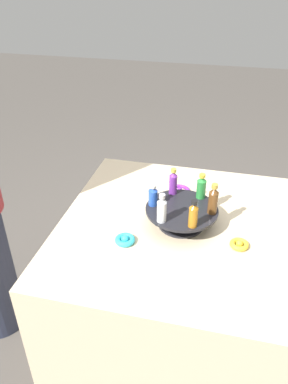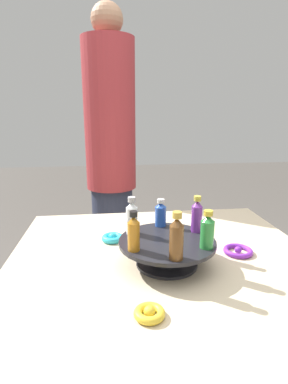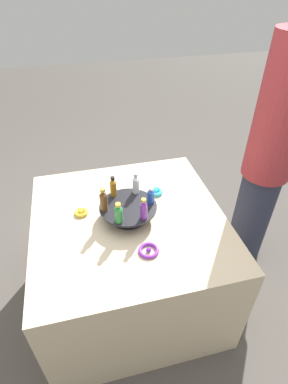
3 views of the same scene
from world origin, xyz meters
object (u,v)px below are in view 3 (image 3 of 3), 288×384
at_px(bottle_blue, 151,196).
at_px(bottle_amber, 113,187).
at_px(bottle_purple, 144,209).
at_px(ribbon_bow_gold, 81,212).
at_px(display_stand, 128,210).
at_px(bottle_green, 119,213).
at_px(bottle_brown, 103,200).
at_px(person_figure, 270,154).
at_px(ribbon_bow_purple, 149,250).
at_px(ribbon_bow_teal, 156,192).
at_px(bottle_clear, 136,184).

distance_m(bottle_blue, bottle_amber, 0.22).
bearing_deg(bottle_purple, ribbon_bow_gold, 146.83).
xyz_separation_m(display_stand, bottle_green, (-0.07, -0.11, 0.09)).
height_order(bottle_brown, ribbon_bow_gold, bottle_brown).
height_order(bottle_blue, bottle_amber, bottle_amber).
bearing_deg(bottle_green, ribbon_bow_gold, 132.90).
xyz_separation_m(bottle_purple, bottle_blue, (0.07, 0.11, -0.01)).
xyz_separation_m(bottle_green, person_figure, (1.02, 0.28, 0.04)).
bearing_deg(display_stand, ribbon_bow_purple, -79.93).
distance_m(bottle_blue, ribbon_bow_gold, 0.42).
relative_size(display_stand, person_figure, 0.18).
height_order(bottle_brown, person_figure, person_figure).
xyz_separation_m(bottle_green, ribbon_bow_gold, (-0.19, 0.20, -0.13)).
relative_size(ribbon_bow_purple, ribbon_bow_teal, 1.22).
bearing_deg(bottle_clear, bottle_purple, -92.16).
distance_m(bottle_brown, ribbon_bow_teal, 0.40).
bearing_deg(bottle_blue, bottle_brown, 177.84).
height_order(bottle_purple, bottle_amber, bottle_purple).
bearing_deg(bottle_purple, bottle_blue, 57.84).
bearing_deg(display_stand, bottle_amber, 117.84).
xyz_separation_m(bottle_purple, ribbon_bow_gold, (-0.32, 0.21, -0.13)).
relative_size(bottle_clear, bottle_amber, 1.05).
relative_size(bottle_purple, ribbon_bow_teal, 1.50).
distance_m(bottle_clear, bottle_amber, 0.13).
xyz_separation_m(bottle_brown, bottle_amber, (0.07, 0.11, -0.01)).
relative_size(ribbon_bow_teal, person_figure, 0.05).
bearing_deg(ribbon_bow_teal, bottle_brown, -153.17).
xyz_separation_m(bottle_green, bottle_clear, (0.14, 0.22, 0.00)).
relative_size(bottle_brown, bottle_green, 1.17).
distance_m(ribbon_bow_gold, ribbon_bow_purple, 0.47).
relative_size(bottle_brown, bottle_clear, 1.08).
bearing_deg(ribbon_bow_teal, person_figure, -0.69).
xyz_separation_m(bottle_clear, ribbon_bow_teal, (0.14, 0.07, -0.13)).
bearing_deg(bottle_amber, bottle_blue, -32.16).
height_order(bottle_amber, ribbon_bow_purple, bottle_amber).
distance_m(bottle_purple, bottle_blue, 0.13).
distance_m(bottle_purple, ribbon_bow_teal, 0.35).
height_order(bottle_brown, bottle_blue, bottle_brown).
xyz_separation_m(display_stand, ribbon_bow_gold, (-0.26, 0.09, -0.04)).
xyz_separation_m(bottle_blue, ribbon_bow_gold, (-0.38, 0.10, -0.12)).
xyz_separation_m(bottle_amber, person_figure, (1.01, 0.05, 0.04)).
relative_size(bottle_brown, ribbon_bow_purple, 1.35).
relative_size(display_stand, bottle_brown, 2.25).
xyz_separation_m(bottle_green, bottle_amber, (0.01, 0.22, 0.00)).
bearing_deg(bottle_brown, person_figure, 8.55).
xyz_separation_m(bottle_brown, bottle_purple, (0.19, -0.12, -0.01)).
height_order(bottle_amber, ribbon_bow_teal, bottle_amber).
height_order(bottle_brown, ribbon_bow_purple, bottle_brown).
relative_size(bottle_blue, ribbon_bow_purple, 0.97).
distance_m(bottle_green, person_figure, 1.05).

